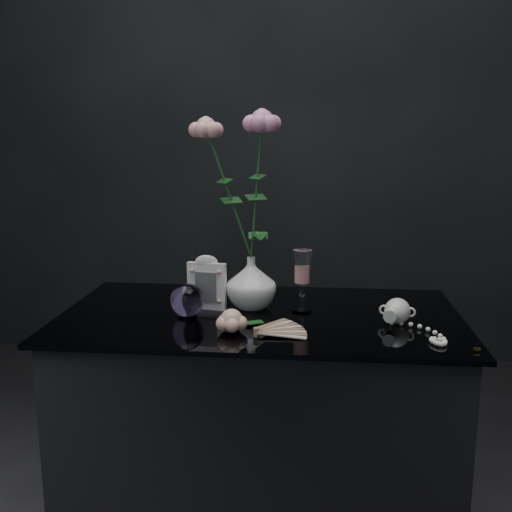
# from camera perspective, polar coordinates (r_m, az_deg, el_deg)

# --- Properties ---
(table) EXTENTS (1.05, 0.58, 0.76)m
(table) POSITION_cam_1_polar(r_m,az_deg,el_deg) (1.74, 0.38, -17.55)
(table) COLOR black
(table) RESTS_ON ground
(vase) EXTENTS (0.15, 0.15, 0.14)m
(vase) POSITION_cam_1_polar(r_m,az_deg,el_deg) (1.62, -0.47, -2.56)
(vase) COLOR white
(vase) RESTS_ON table
(wine_glass) EXTENTS (0.05, 0.05, 0.17)m
(wine_glass) POSITION_cam_1_polar(r_m,az_deg,el_deg) (1.60, 4.41, -2.38)
(wine_glass) COLOR white
(wine_glass) RESTS_ON table
(picture_frame) EXTENTS (0.12, 0.10, 0.15)m
(picture_frame) POSITION_cam_1_polar(r_m,az_deg,el_deg) (1.62, -4.71, -2.50)
(picture_frame) COLOR white
(picture_frame) RESTS_ON table
(paperweight) EXTENTS (0.11, 0.11, 0.09)m
(paperweight) POSITION_cam_1_polar(r_m,az_deg,el_deg) (1.56, -6.58, -4.20)
(paperweight) COLOR #9074BC
(paperweight) RESTS_ON table
(paper_fan) EXTENTS (0.29, 0.25, 0.02)m
(paper_fan) POSITION_cam_1_polar(r_m,az_deg,el_deg) (1.42, 0.04, -7.18)
(paper_fan) COLOR beige
(paper_fan) RESTS_ON table
(loose_rose) EXTENTS (0.14, 0.18, 0.06)m
(loose_rose) POSITION_cam_1_polar(r_m,az_deg,el_deg) (1.44, -2.35, -6.15)
(loose_rose) COLOR beige
(loose_rose) RESTS_ON table
(pearl_jar) EXTENTS (0.27, 0.28, 0.07)m
(pearl_jar) POSITION_cam_1_polar(r_m,az_deg,el_deg) (1.55, 13.31, -5.01)
(pearl_jar) COLOR silver
(pearl_jar) RESTS_ON table
(roses) EXTENTS (0.22, 0.11, 0.44)m
(roses) POSITION_cam_1_polar(r_m,az_deg,el_deg) (1.58, -1.50, 7.44)
(roses) COLOR #F0A296
(roses) RESTS_ON vase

